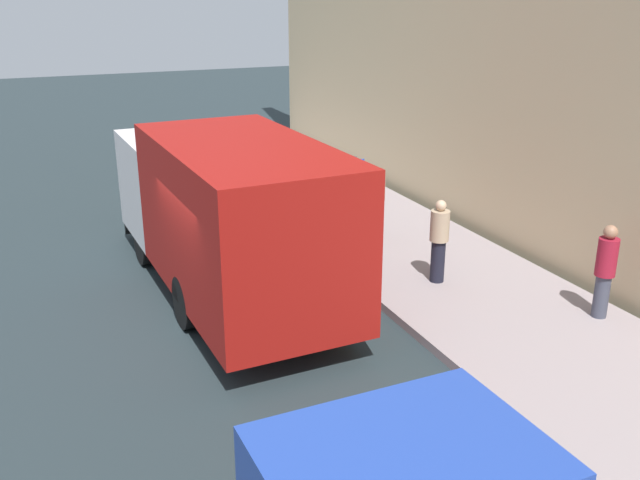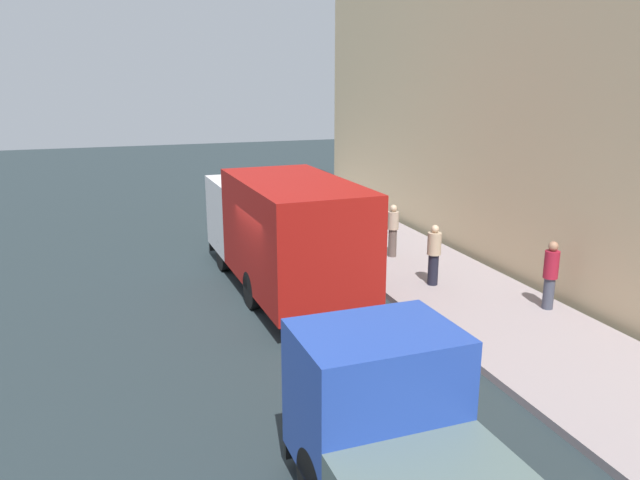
% 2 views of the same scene
% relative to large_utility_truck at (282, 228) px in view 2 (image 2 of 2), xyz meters
% --- Properties ---
extents(ground, '(80.00, 80.00, 0.00)m').
position_rel_large_utility_truck_xyz_m(ground, '(-0.63, -1.41, -1.72)').
color(ground, '#232E32').
extents(sidewalk, '(3.87, 30.00, 0.16)m').
position_rel_large_utility_truck_xyz_m(sidewalk, '(4.30, -1.41, -1.64)').
color(sidewalk, gray).
rests_on(sidewalk, ground).
extents(building_facade, '(0.50, 30.00, 11.47)m').
position_rel_large_utility_truck_xyz_m(building_facade, '(6.73, -1.41, 4.01)').
color(building_facade, '#CCB286').
rests_on(building_facade, ground).
extents(large_utility_truck, '(2.83, 7.87, 3.18)m').
position_rel_large_utility_truck_xyz_m(large_utility_truck, '(0.00, 0.00, 0.00)').
color(large_utility_truck, white).
rests_on(large_utility_truck, ground).
extents(small_flatbed_truck, '(2.29, 5.27, 2.41)m').
position_rel_large_utility_truck_xyz_m(small_flatbed_truck, '(-0.99, -9.73, -0.59)').
color(small_flatbed_truck, '#2341A1').
rests_on(small_flatbed_truck, ground).
extents(pedestrian_walking, '(0.37, 0.37, 1.66)m').
position_rel_large_utility_truck_xyz_m(pedestrian_walking, '(3.97, 1.40, -0.68)').
color(pedestrian_walking, brown).
rests_on(pedestrian_walking, sidewalk).
extents(pedestrian_standing, '(0.47, 0.47, 1.67)m').
position_rel_large_utility_truck_xyz_m(pedestrian_standing, '(3.85, -1.42, -0.68)').
color(pedestrian_standing, black).
rests_on(pedestrian_standing, sidewalk).
extents(pedestrian_third, '(0.37, 0.37, 1.70)m').
position_rel_large_utility_truck_xyz_m(pedestrian_third, '(5.63, -3.92, -0.66)').
color(pedestrian_third, '#3E4151').
rests_on(pedestrian_third, sidewalk).
extents(traffic_cone_orange, '(0.39, 0.39, 0.55)m').
position_rel_large_utility_truck_xyz_m(traffic_cone_orange, '(2.60, 4.68, -1.28)').
color(traffic_cone_orange, orange).
rests_on(traffic_cone_orange, sidewalk).
extents(street_sign_post, '(0.44, 0.08, 2.23)m').
position_rel_large_utility_truck_xyz_m(street_sign_post, '(2.86, 0.35, -0.23)').
color(street_sign_post, '#4C5156').
rests_on(street_sign_post, sidewalk).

